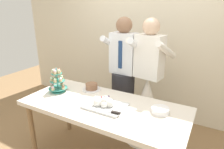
# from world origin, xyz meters

# --- Properties ---
(rear_wall) EXTENTS (5.20, 0.10, 2.90)m
(rear_wall) POSITION_xyz_m (0.00, 1.44, 1.45)
(rear_wall) COLOR beige
(rear_wall) RESTS_ON ground_plane
(dessert_table) EXTENTS (1.80, 0.80, 0.78)m
(dessert_table) POSITION_xyz_m (0.00, 0.00, 0.70)
(dessert_table) COLOR silver
(dessert_table) RESTS_ON ground_plane
(cupcake_stand) EXTENTS (0.23, 0.23, 0.31)m
(cupcake_stand) POSITION_xyz_m (-0.67, 0.02, 0.91)
(cupcake_stand) COLOR teal
(cupcake_stand) RESTS_ON dessert_table
(main_cake_tray) EXTENTS (0.44, 0.31, 0.13)m
(main_cake_tray) POSITION_xyz_m (0.05, -0.05, 0.81)
(main_cake_tray) COLOR silver
(main_cake_tray) RESTS_ON dessert_table
(plate_stack) EXTENTS (0.18, 0.18, 0.05)m
(plate_stack) POSITION_xyz_m (0.59, 0.12, 0.80)
(plate_stack) COLOR white
(plate_stack) RESTS_ON dessert_table
(round_cake) EXTENTS (0.24, 0.24, 0.08)m
(round_cake) POSITION_xyz_m (-0.34, 0.27, 0.81)
(round_cake) COLOR white
(round_cake) RESTS_ON dessert_table
(person_groom) EXTENTS (0.46, 0.49, 1.66)m
(person_groom) POSITION_xyz_m (-0.10, 0.69, 0.75)
(person_groom) COLOR #232328
(person_groom) RESTS_ON ground_plane
(person_bride) EXTENTS (0.57, 0.56, 1.66)m
(person_bride) POSITION_xyz_m (0.26, 0.67, 0.58)
(person_bride) COLOR white
(person_bride) RESTS_ON ground_plane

